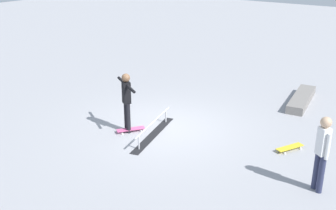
% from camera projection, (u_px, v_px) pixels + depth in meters
% --- Properties ---
extents(ground_plane, '(60.00, 60.00, 0.00)m').
position_uv_depth(ground_plane, '(165.00, 128.00, 11.88)').
color(ground_plane, '#9E9EA3').
extents(grind_rail, '(2.51, 0.85, 0.42)m').
position_uv_depth(grind_rail, '(153.00, 129.00, 11.37)').
color(grind_rail, black).
rests_on(grind_rail, ground_plane).
extents(skate_ledge, '(2.52, 0.87, 0.27)m').
position_uv_depth(skate_ledge, '(301.00, 99.00, 13.74)').
color(skate_ledge, gray).
rests_on(skate_ledge, ground_plane).
extents(skater_main, '(0.78, 1.21, 1.70)m').
position_uv_depth(skater_main, '(127.00, 99.00, 11.29)').
color(skater_main, black).
rests_on(skater_main, ground_plane).
extents(skateboard_main, '(0.77, 0.63, 0.09)m').
position_uv_depth(skateboard_main, '(131.00, 129.00, 11.60)').
color(skateboard_main, '#E05993').
rests_on(skateboard_main, ground_plane).
extents(bystander_white_shirt, '(0.29, 0.35, 1.70)m').
position_uv_depth(bystander_white_shirt, '(322.00, 150.00, 8.48)').
color(bystander_white_shirt, '#2D3351').
rests_on(bystander_white_shirt, ground_plane).
extents(loose_skateboard_yellow, '(0.81, 0.53, 0.09)m').
position_uv_depth(loose_skateboard_yellow, '(290.00, 147.00, 10.55)').
color(loose_skateboard_yellow, yellow).
rests_on(loose_skateboard_yellow, ground_plane).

